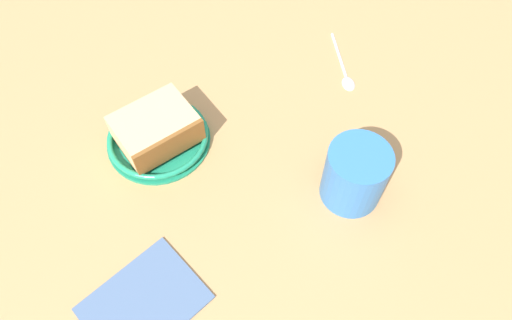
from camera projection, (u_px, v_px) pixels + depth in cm
name	position (u px, v px, depth cm)	size (l,w,h in cm)	color
ground_plane	(244.00, 151.00, 68.83)	(136.75, 136.75, 3.03)	tan
small_plate	(158.00, 138.00, 67.22)	(14.88, 14.88, 1.68)	#1E8C66
cake_slice	(156.00, 129.00, 65.06)	(11.99, 10.25, 4.74)	brown
tea_mug	(355.00, 174.00, 59.63)	(9.09, 8.83, 8.87)	#3372BF
teaspoon	(345.00, 72.00, 74.87)	(5.26, 12.74, 0.80)	silver
folded_napkin	(144.00, 303.00, 54.91)	(13.24, 10.39, 0.60)	slate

